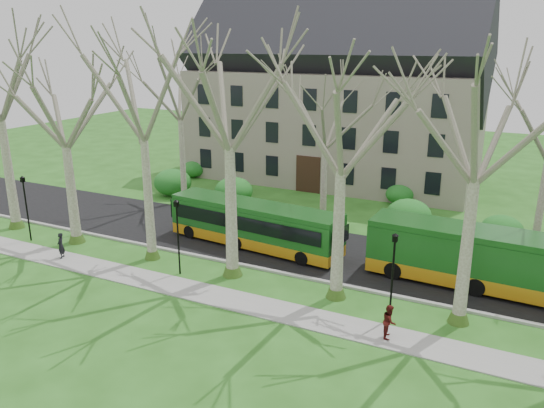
{
  "coord_description": "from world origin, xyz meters",
  "views": [
    {
      "loc": [
        10.85,
        -23.46,
        12.64
      ],
      "look_at": [
        -2.14,
        3.0,
        3.56
      ],
      "focal_mm": 35.0,
      "sensor_mm": 36.0,
      "label": 1
    }
  ],
  "objects_px": {
    "pedestrian_b": "(389,321)",
    "bus_lead": "(254,224)",
    "bus_follow": "(495,260)",
    "pedestrian_a": "(61,245)"
  },
  "relations": [
    {
      "from": "bus_lead",
      "to": "pedestrian_b",
      "type": "relative_size",
      "value": 7.52
    },
    {
      "from": "bus_follow",
      "to": "pedestrian_a",
      "type": "distance_m",
      "value": 24.79
    },
    {
      "from": "bus_follow",
      "to": "bus_lead",
      "type": "bearing_deg",
      "value": -177.34
    },
    {
      "from": "pedestrian_a",
      "to": "bus_follow",
      "type": "bearing_deg",
      "value": 82.7
    },
    {
      "from": "bus_lead",
      "to": "pedestrian_a",
      "type": "distance_m",
      "value": 11.81
    },
    {
      "from": "pedestrian_b",
      "to": "bus_lead",
      "type": "bearing_deg",
      "value": 45.33
    },
    {
      "from": "bus_lead",
      "to": "pedestrian_b",
      "type": "distance_m",
      "value": 12.69
    },
    {
      "from": "bus_lead",
      "to": "bus_follow",
      "type": "bearing_deg",
      "value": 5.77
    },
    {
      "from": "bus_follow",
      "to": "pedestrian_b",
      "type": "bearing_deg",
      "value": -114.98
    },
    {
      "from": "pedestrian_b",
      "to": "pedestrian_a",
      "type": "bearing_deg",
      "value": 78.8
    }
  ]
}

